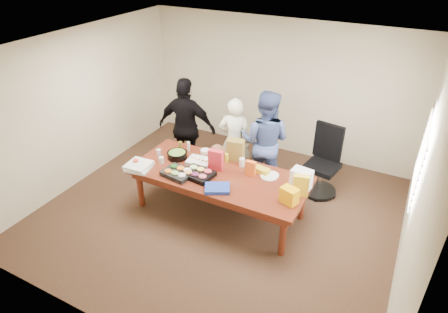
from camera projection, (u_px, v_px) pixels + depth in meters
The scene contains 39 objects.
floor at pixel (219, 212), 6.42m from camera, with size 5.50×5.00×0.02m, color #47301E.
ceiling at pixel (218, 48), 5.04m from camera, with size 5.50×5.00×0.02m, color white.
wall_back at pixel (278, 88), 7.65m from camera, with size 5.50×0.04×2.70m, color beige.
wall_front at pixel (101, 245), 3.82m from camera, with size 5.50×0.04×2.70m, color beige.
wall_left at pixel (82, 107), 6.82m from camera, with size 0.04×5.00×2.70m, color beige.
wall_right at pixel (420, 189), 4.64m from camera, with size 0.04×5.00×2.70m, color beige.
window_panel at pixel (423, 156), 5.03m from camera, with size 0.03×1.40×1.10m, color white.
window_blinds at pixel (420, 155), 5.05m from camera, with size 0.04×1.36×1.00m, color beige.
conference_table at pixel (219, 193), 6.22m from camera, with size 2.80×1.20×0.75m, color #4C1C0F.
office_chair at pixel (322, 164), 6.58m from camera, with size 0.61×0.61×1.19m, color black.
person_center at pixel (235, 141), 6.87m from camera, with size 0.59×0.39×1.61m, color white.
person_right at pixel (265, 141), 6.61m from camera, with size 0.89×0.69×1.83m, color #3D4F85.
person_left at pixel (187, 128), 7.04m from camera, with size 1.09×0.46×1.87m, color black.
veggie_tray at pixel (178, 173), 5.99m from camera, with size 0.46×0.36×0.07m, color black.
fruit_tray at pixel (198, 174), 5.96m from camera, with size 0.47×0.36×0.07m, color black.
sheet_cake at pixel (199, 162), 6.29m from camera, with size 0.38×0.29×0.07m, color white.
salad_bowl at pixel (177, 155), 6.43m from camera, with size 0.33×0.33×0.11m, color black.
chip_bag_blue at pixel (217, 188), 5.65m from camera, with size 0.36×0.27×0.05m, color #1D389D.
chip_bag_red at pixel (216, 160), 6.06m from camera, with size 0.23×0.10×0.34m, color red.
chip_bag_yellow at pixel (301, 186), 5.46m from camera, with size 0.22×0.09×0.33m, color yellow.
chip_bag_orange at pixel (251, 168), 5.93m from camera, with size 0.16×0.07×0.25m, color orange.
mayo_jar at pixel (242, 162), 6.20m from camera, with size 0.09×0.09×0.14m, color silver.
mustard_bottle at pixel (227, 158), 6.29m from camera, with size 0.06×0.06×0.16m, color gold.
dressing_bottle at pixel (180, 147), 6.59m from camera, with size 0.06×0.06×0.19m, color brown.
ranch_bottle at pixel (189, 146), 6.63m from camera, with size 0.06×0.06×0.17m, color beige.
banana_bunch at pixel (262, 170), 6.04m from camera, with size 0.24×0.14×0.08m, color gold.
bread_loaf at pixel (221, 152), 6.49m from camera, with size 0.33×0.14×0.13m, color brown.
kraft_bag at pixel (236, 150), 6.32m from camera, with size 0.28×0.16×0.36m, color olive.
red_cup at pixel (136, 163), 6.20m from camera, with size 0.09×0.09×0.12m, color red.
clear_cup_a at pixel (161, 160), 6.28m from camera, with size 0.08×0.08×0.11m, color silver.
clear_cup_b at pixel (159, 152), 6.52m from camera, with size 0.07×0.07×0.10m, color silver.
pizza_box_lower at pixel (139, 167), 6.16m from camera, with size 0.37×0.37×0.04m, color white.
pizza_box_upper at pixel (138, 165), 6.14m from camera, with size 0.37×0.37×0.04m, color silver.
plate_a at pixel (269, 176), 5.95m from camera, with size 0.27×0.27×0.02m, color silver.
plate_b at pixel (272, 175), 5.99m from camera, with size 0.22×0.22×0.01m, color white.
dip_bowl_a at pixel (250, 169), 6.09m from camera, with size 0.15×0.15×0.06m, color beige.
dip_bowl_b at pixel (205, 151), 6.58m from camera, with size 0.16×0.16×0.06m, color white.
grocery_bag_white at pixel (301, 179), 5.62m from camera, with size 0.29×0.21×0.31m, color white.
grocery_bag_yellow at pixel (289, 195), 5.34m from camera, with size 0.24×0.16×0.24m, color #FFB103.
Camera 1 is at (2.40, -4.46, 4.04)m, focal length 30.85 mm.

